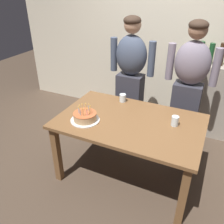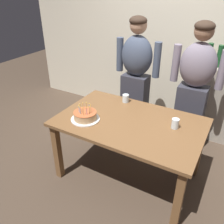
% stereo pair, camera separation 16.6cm
% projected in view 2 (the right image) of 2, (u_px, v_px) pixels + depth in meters
% --- Properties ---
extents(ground_plane, '(10.00, 10.00, 0.00)m').
position_uv_depth(ground_plane, '(128.00, 174.00, 2.81)').
color(ground_plane, '#47382B').
extents(back_wall, '(5.20, 0.10, 2.60)m').
position_uv_depth(back_wall, '(179.00, 38.00, 3.35)').
color(back_wall, beige).
rests_on(back_wall, ground_plane).
extents(dining_table, '(1.50, 0.96, 0.74)m').
position_uv_depth(dining_table, '(130.00, 129.00, 2.50)').
color(dining_table, brown).
rests_on(dining_table, ground_plane).
extents(birthday_cake, '(0.30, 0.30, 0.17)m').
position_uv_depth(birthday_cake, '(85.00, 116.00, 2.45)').
color(birthday_cake, white).
rests_on(birthday_cake, dining_table).
extents(water_glass_near, '(0.08, 0.08, 0.09)m').
position_uv_depth(water_glass_near, '(126.00, 98.00, 2.81)').
color(water_glass_near, silver).
rests_on(water_glass_near, dining_table).
extents(water_glass_far, '(0.07, 0.07, 0.10)m').
position_uv_depth(water_glass_far, '(175.00, 124.00, 2.31)').
color(water_glass_far, silver).
rests_on(water_glass_far, dining_table).
extents(person_man_bearded, '(0.61, 0.27, 1.66)m').
position_uv_depth(person_man_bearded, '(136.00, 78.00, 3.14)').
color(person_man_bearded, '#33333D').
rests_on(person_man_bearded, ground_plane).
extents(person_woman_cardigan, '(0.61, 0.27, 1.66)m').
position_uv_depth(person_woman_cardigan, '(193.00, 90.00, 2.81)').
color(person_woman_cardigan, '#33333D').
rests_on(person_woman_cardigan, ground_plane).
extents(shelf_cabinet, '(0.75, 0.30, 1.33)m').
position_uv_depth(shelf_cabinet, '(219.00, 103.00, 3.24)').
color(shelf_cabinet, '#9E9384').
rests_on(shelf_cabinet, ground_plane).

